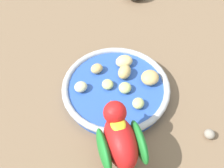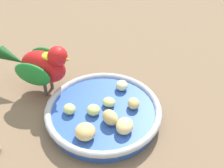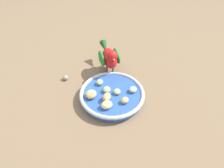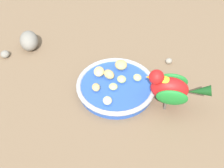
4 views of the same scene
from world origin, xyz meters
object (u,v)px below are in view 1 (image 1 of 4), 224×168
(apple_piece_5, at_px, (107,84))
(apple_piece_0, at_px, (138,103))
(apple_piece_2, at_px, (125,88))
(apple_piece_7, at_px, (97,69))
(apple_piece_3, at_px, (81,87))
(parrot, at_px, (121,143))
(apple_piece_6, at_px, (125,72))
(apple_piece_1, at_px, (125,61))
(apple_piece_4, at_px, (150,78))
(pebble_1, at_px, (210,134))
(feeding_bowl, at_px, (116,89))

(apple_piece_5, bearing_deg, apple_piece_0, 81.81)
(apple_piece_2, height_order, apple_piece_5, apple_piece_2)
(apple_piece_2, xyz_separation_m, apple_piece_7, (-0.02, -0.08, 0.00))
(apple_piece_3, distance_m, parrot, 0.18)
(apple_piece_6, xyz_separation_m, apple_piece_7, (0.02, -0.06, -0.00))
(apple_piece_0, relative_size, apple_piece_1, 0.67)
(apple_piece_0, distance_m, apple_piece_4, 0.07)
(pebble_1, bearing_deg, apple_piece_5, -87.72)
(apple_piece_3, relative_size, pebble_1, 1.28)
(apple_piece_2, xyz_separation_m, apple_piece_3, (0.05, -0.08, 0.00))
(feeding_bowl, distance_m, apple_piece_2, 0.03)
(apple_piece_2, bearing_deg, apple_piece_3, -61.25)
(apple_piece_3, xyz_separation_m, pebble_1, (-0.04, 0.27, -0.03))
(feeding_bowl, distance_m, pebble_1, 0.21)
(feeding_bowl, relative_size, apple_piece_6, 6.40)
(apple_piece_5, bearing_deg, pebble_1, 92.28)
(apple_piece_6, relative_size, parrot, 0.25)
(apple_piece_1, relative_size, apple_piece_2, 1.41)
(apple_piece_5, distance_m, parrot, 0.17)
(feeding_bowl, relative_size, apple_piece_2, 8.50)
(apple_piece_3, bearing_deg, apple_piece_2, 118.75)
(apple_piece_7, height_order, pebble_1, apple_piece_7)
(apple_piece_0, bearing_deg, apple_piece_7, -106.72)
(apple_piece_0, height_order, apple_piece_1, apple_piece_1)
(pebble_1, bearing_deg, feeding_bowl, -89.75)
(apple_piece_3, distance_m, apple_piece_5, 0.06)
(apple_piece_4, bearing_deg, apple_piece_5, -50.99)
(apple_piece_1, height_order, apple_piece_7, apple_piece_1)
(apple_piece_2, xyz_separation_m, parrot, (0.13, 0.06, 0.04))
(feeding_bowl, distance_m, apple_piece_4, 0.08)
(apple_piece_7, bearing_deg, pebble_1, 86.64)
(apple_piece_3, xyz_separation_m, apple_piece_6, (-0.08, 0.06, 0.00))
(apple_piece_3, bearing_deg, apple_piece_6, 142.45)
(feeding_bowl, distance_m, apple_piece_1, 0.07)
(apple_piece_1, xyz_separation_m, pebble_1, (0.06, 0.23, -0.03))
(apple_piece_2, xyz_separation_m, apple_piece_4, (-0.05, 0.03, 0.00))
(feeding_bowl, height_order, pebble_1, feeding_bowl)
(apple_piece_2, relative_size, pebble_1, 1.27)
(feeding_bowl, bearing_deg, pebble_1, 90.25)
(feeding_bowl, height_order, apple_piece_4, apple_piece_4)
(pebble_1, bearing_deg, apple_piece_0, -82.11)
(feeding_bowl, height_order, apple_piece_6, apple_piece_6)
(apple_piece_5, height_order, parrot, parrot)
(apple_piece_5, distance_m, apple_piece_7, 0.05)
(apple_piece_1, bearing_deg, apple_piece_0, 42.47)
(apple_piece_5, distance_m, apple_piece_6, 0.05)
(apple_piece_5, relative_size, pebble_1, 1.19)
(apple_piece_6, xyz_separation_m, parrot, (0.17, 0.08, 0.03))
(apple_piece_3, distance_m, apple_piece_7, 0.06)
(apple_piece_4, relative_size, apple_piece_7, 1.43)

